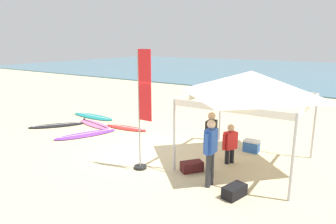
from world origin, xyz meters
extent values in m
plane|color=beige|center=(0.00, 0.00, 0.00)|extent=(80.00, 80.00, 0.00)
cube|color=teal|center=(0.00, 31.86, 0.05)|extent=(80.00, 36.00, 0.10)
cylinder|color=#B7B7BC|center=(1.29, -0.74, 1.02)|extent=(0.07, 0.07, 2.05)
cylinder|color=#B7B7BC|center=(4.38, -0.74, 1.02)|extent=(0.07, 0.07, 2.05)
cylinder|color=#B7B7BC|center=(1.29, 2.34, 1.02)|extent=(0.07, 0.07, 2.05)
cylinder|color=#B7B7BC|center=(4.38, 2.34, 1.02)|extent=(0.07, 0.07, 2.05)
cube|color=white|center=(2.84, -0.74, 1.96)|extent=(3.08, 0.03, 0.18)
cube|color=white|center=(2.84, 2.34, 1.96)|extent=(3.08, 0.03, 0.18)
cube|color=white|center=(1.29, 0.80, 1.96)|extent=(0.03, 3.08, 0.18)
cube|color=white|center=(4.38, 0.80, 1.96)|extent=(0.03, 3.08, 0.18)
pyramid|color=white|center=(2.84, 0.80, 2.40)|extent=(3.20, 3.20, 0.70)
ellipsoid|color=purple|center=(-3.27, 0.09, 0.04)|extent=(1.55, 2.47, 0.07)
cube|color=white|center=(-3.27, 0.09, 0.07)|extent=(0.85, 1.90, 0.01)
cone|color=white|center=(-2.88, 1.00, 0.13)|extent=(0.09, 0.09, 0.12)
ellipsoid|color=#19847F|center=(-5.21, 2.25, 0.04)|extent=(2.58, 0.78, 0.07)
cube|color=white|center=(-5.21, 2.25, 0.07)|extent=(2.17, 0.12, 0.01)
cone|color=white|center=(-6.25, 2.29, 0.13)|extent=(0.09, 0.09, 0.12)
ellipsoid|color=red|center=(-2.58, 1.64, 0.04)|extent=(2.01, 0.72, 0.07)
cube|color=white|center=(-2.58, 1.64, 0.07)|extent=(1.67, 0.20, 0.01)
cone|color=white|center=(-1.78, 1.71, 0.13)|extent=(0.09, 0.09, 0.12)
ellipsoid|color=pink|center=(-4.09, 1.31, 0.04)|extent=(2.28, 1.06, 0.07)
cube|color=black|center=(-4.09, 1.31, 0.07)|extent=(1.84, 0.45, 0.01)
cone|color=black|center=(-4.97, 1.51, 0.13)|extent=(0.09, 0.09, 0.12)
ellipsoid|color=black|center=(-5.32, 0.29, 0.04)|extent=(1.84, 2.17, 0.07)
cube|color=white|center=(-5.32, 0.29, 0.07)|extent=(1.19, 1.56, 0.01)
cone|color=white|center=(-5.87, -0.45, 0.13)|extent=(0.09, 0.09, 0.12)
cylinder|color=#2D2D33|center=(2.54, -1.14, 0.44)|extent=(0.13, 0.13, 0.88)
cylinder|color=#2D2D33|center=(2.54, -0.96, 0.44)|extent=(0.13, 0.13, 0.88)
cube|color=#2851B2|center=(2.54, -1.05, 1.18)|extent=(0.23, 0.36, 0.60)
sphere|color=beige|center=(2.54, -1.05, 1.60)|extent=(0.21, 0.21, 0.21)
cylinder|color=#2851B2|center=(2.54, -1.28, 1.16)|extent=(0.09, 0.09, 0.54)
cylinder|color=#2851B2|center=(2.54, -0.82, 1.16)|extent=(0.09, 0.09, 0.54)
cylinder|color=black|center=(2.21, -0.42, 0.44)|extent=(0.13, 0.13, 0.88)
cylinder|color=black|center=(2.20, -0.24, 0.44)|extent=(0.13, 0.13, 0.88)
cube|color=black|center=(2.20, -0.33, 1.18)|extent=(0.25, 0.38, 0.60)
sphere|color=tan|center=(2.20, -0.33, 1.60)|extent=(0.21, 0.21, 0.21)
cylinder|color=black|center=(2.22, -0.56, 1.16)|extent=(0.09, 0.09, 0.54)
cylinder|color=black|center=(2.19, -0.10, 1.16)|extent=(0.09, 0.09, 0.54)
cylinder|color=black|center=(2.36, 0.49, 0.23)|extent=(0.13, 0.13, 0.45)
cylinder|color=black|center=(2.45, 0.65, 0.23)|extent=(0.13, 0.13, 0.45)
cube|color=red|center=(2.41, 0.57, 0.71)|extent=(0.37, 0.42, 0.52)
sphere|color=tan|center=(2.41, 0.57, 1.09)|extent=(0.21, 0.21, 0.21)
cylinder|color=red|center=(2.30, 0.37, 0.69)|extent=(0.09, 0.09, 0.47)
cylinder|color=red|center=(2.52, 0.77, 0.69)|extent=(0.09, 0.09, 0.47)
cylinder|color=#99999E|center=(0.44, -1.20, 1.70)|extent=(0.04, 0.04, 3.40)
cube|color=red|center=(0.66, -1.20, 2.40)|extent=(0.40, 0.02, 1.90)
cylinder|color=black|center=(0.44, -1.20, 0.04)|extent=(0.36, 0.36, 0.08)
cube|color=#4C1919|center=(1.76, -0.55, 0.14)|extent=(0.62, 0.67, 0.28)
cube|color=black|center=(3.27, -1.25, 0.14)|extent=(0.47, 0.66, 0.28)
cube|color=#2D60B7|center=(2.65, 1.88, 0.17)|extent=(0.48, 0.34, 0.34)
cube|color=white|center=(2.65, 1.88, 0.37)|extent=(0.50, 0.36, 0.05)
camera|label=1|loc=(5.48, -7.41, 3.54)|focal=32.07mm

